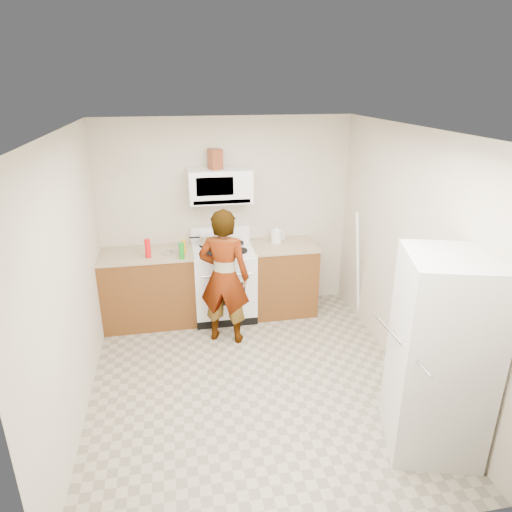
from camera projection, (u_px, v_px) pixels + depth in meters
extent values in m
plane|color=gray|center=(252.00, 381.00, 4.68)|extent=(3.60, 3.60, 0.00)
cube|color=beige|center=(227.00, 217.00, 5.87)|extent=(3.20, 0.02, 2.50)
cube|color=beige|center=(410.00, 258.00, 4.51)|extent=(0.02, 3.60, 2.50)
cube|color=brown|center=(149.00, 289.00, 5.71)|extent=(1.12, 0.62, 0.90)
cube|color=tan|center=(146.00, 254.00, 5.54)|extent=(1.14, 0.64, 0.03)
cube|color=brown|center=(283.00, 279.00, 6.00)|extent=(0.80, 0.62, 0.90)
cube|color=tan|center=(283.00, 245.00, 5.84)|extent=(0.82, 0.64, 0.03)
cube|color=white|center=(224.00, 284.00, 5.86)|extent=(0.76, 0.65, 0.90)
cube|color=white|center=(223.00, 250.00, 5.69)|extent=(0.76, 0.62, 0.03)
cube|color=white|center=(220.00, 234.00, 5.91)|extent=(0.76, 0.08, 0.20)
cube|color=white|center=(220.00, 185.00, 5.53)|extent=(0.76, 0.38, 0.40)
imported|color=tan|center=(224.00, 277.00, 5.18)|extent=(0.68, 0.57, 1.60)
cube|color=silver|center=(441.00, 356.00, 3.61)|extent=(0.87, 0.87, 1.70)
cylinder|color=white|center=(276.00, 236.00, 5.87)|extent=(0.17, 0.17, 0.16)
cube|color=brown|center=(215.00, 159.00, 5.40)|extent=(0.18, 0.18, 0.24)
cylinder|color=silver|center=(207.00, 240.00, 5.76)|extent=(0.27, 0.27, 0.11)
cube|color=silver|center=(231.00, 247.00, 5.65)|extent=(0.29, 0.25, 0.05)
cylinder|color=red|center=(148.00, 248.00, 5.35)|extent=(0.08, 0.08, 0.23)
cylinder|color=orange|center=(184.00, 247.00, 5.46)|extent=(0.08, 0.08, 0.18)
cylinder|color=#18841D|center=(182.00, 251.00, 5.31)|extent=(0.06, 0.06, 0.20)
cylinder|color=white|center=(172.00, 252.00, 5.54)|extent=(0.30, 0.30, 0.01)
cylinder|color=white|center=(358.00, 267.00, 5.62)|extent=(0.25, 0.23, 1.46)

